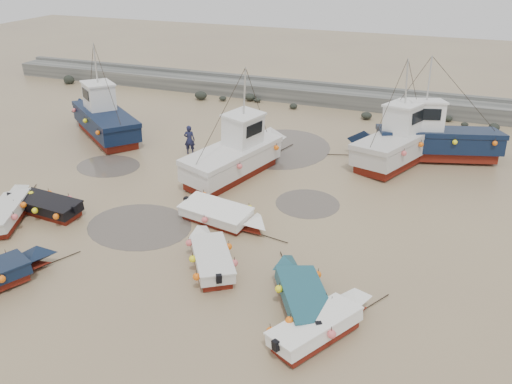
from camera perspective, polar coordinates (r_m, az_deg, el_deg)
ground at (r=24.31m, az=-6.94°, el=-3.77°), size 120.00×120.00×0.00m
seawall at (r=43.24m, az=6.50°, el=10.97°), size 60.00×4.92×1.50m
puddle_a at (r=24.70m, az=-13.17°, el=-3.79°), size 5.17×5.17×0.01m
puddle_b at (r=26.20m, az=5.91°, el=-1.31°), size 3.36×3.36×0.01m
puddle_c at (r=31.76m, az=-16.51°, el=2.88°), size 3.95×3.95×0.01m
puddle_d at (r=33.24m, az=2.95°, el=5.06°), size 6.36×6.36×0.01m
dinghy_0 at (r=27.23m, az=-26.28°, el=-1.73°), size 3.20×5.77×1.43m
dinghy_2 at (r=19.05m, az=5.07°, el=-11.31°), size 3.48×5.22×1.43m
dinghy_3 at (r=17.83m, az=7.83°, el=-14.60°), size 3.55×5.15×1.43m
dinghy_4 at (r=27.12m, az=-23.20°, el=-1.17°), size 5.80×2.05×1.43m
dinghy_5 at (r=24.06m, az=-3.81°, el=-2.45°), size 5.73×2.50×1.43m
dinghy_6 at (r=21.11m, az=-5.24°, el=-7.05°), size 3.60×4.85×1.43m
cabin_boat_0 at (r=36.70m, az=-17.20°, el=8.22°), size 9.06×7.20×6.22m
cabin_boat_1 at (r=28.92m, az=-2.05°, el=4.57°), size 4.46×9.64×6.22m
cabin_boat_2 at (r=32.88m, az=19.15°, el=5.81°), size 10.49×4.91×6.22m
cabin_boat_3 at (r=31.84m, az=16.42°, el=5.63°), size 5.42×8.93×6.22m
person at (r=32.53m, az=-7.51°, el=4.36°), size 0.79×0.63×1.91m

